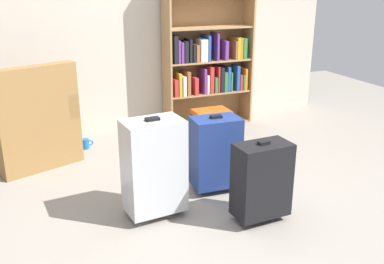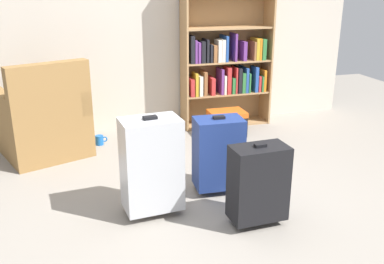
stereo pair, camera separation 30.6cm
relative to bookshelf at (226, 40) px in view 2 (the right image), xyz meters
name	(u,v)px [view 2 (the right image)]	position (x,y,z in m)	size (l,w,h in m)	color
ground_plane	(222,222)	(-0.76, -2.01, -0.94)	(7.91, 7.91, 0.00)	gray
back_wall	(152,5)	(-0.76, 0.20, 0.36)	(4.52, 0.10, 2.60)	beige
bookshelf	(226,40)	(0.00, 0.00, 0.00)	(0.97, 0.29, 1.77)	#A87F51
armchair	(44,122)	(-1.92, -0.41, -0.62)	(0.90, 0.90, 0.90)	olive
mug	(100,140)	(-1.42, -0.29, -0.89)	(0.12, 0.08, 0.10)	#1959A5
storage_box	(227,122)	(-0.11, -0.37, -0.80)	(0.37, 0.28, 0.26)	black
suitcase_silver	(152,164)	(-1.18, -1.76, -0.57)	(0.42, 0.29, 0.71)	#B7BABF
suitcase_navy_blue	(218,153)	(-0.63, -1.57, -0.62)	(0.37, 0.26, 0.61)	navy
suitcase_black	(258,183)	(-0.54, -2.10, -0.64)	(0.38, 0.23, 0.58)	black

